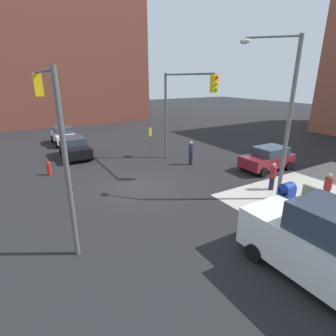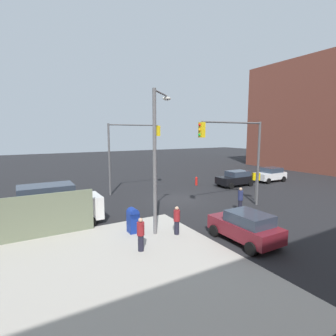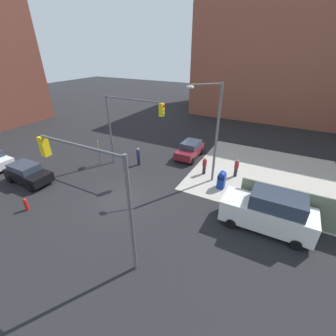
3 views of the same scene
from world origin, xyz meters
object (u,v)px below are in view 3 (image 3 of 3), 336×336
(traffic_signal_se_corner, at_px, (93,183))
(hatchback_maroon, at_px, (190,150))
(sedan_black, at_px, (28,173))
(pedestrian_waiting, at_px, (204,166))
(traffic_signal_nw_corner, at_px, (129,119))
(mailbox_blue, at_px, (222,179))
(van_white_delivery, at_px, (269,212))
(street_lamp_corner, at_px, (213,128))
(pedestrian_walking_north, at_px, (138,156))
(pedestrian_crossing, at_px, (236,168))
(fire_hydrant, at_px, (26,204))

(traffic_signal_se_corner, height_order, hatchback_maroon, traffic_signal_se_corner)
(sedan_black, bearing_deg, traffic_signal_se_corner, -14.13)
(traffic_signal_se_corner, xyz_separation_m, pedestrian_waiting, (1.73, 11.00, -3.79))
(traffic_signal_nw_corner, bearing_deg, mailbox_blue, 3.39)
(sedan_black, bearing_deg, van_white_delivery, 10.96)
(street_lamp_corner, relative_size, pedestrian_walking_north, 4.49)
(traffic_signal_nw_corner, xyz_separation_m, pedestrian_crossing, (9.04, 2.90, -3.80))
(traffic_signal_nw_corner, distance_m, van_white_delivery, 12.99)
(sedan_black, height_order, pedestrian_walking_north, pedestrian_walking_north)
(street_lamp_corner, distance_m, fire_hydrant, 14.54)
(fire_hydrant, bearing_deg, mailbox_blue, 39.40)
(mailbox_blue, height_order, hatchback_maroon, hatchback_maroon)
(street_lamp_corner, xyz_separation_m, hatchback_maroon, (-3.27, 3.62, -3.86))
(sedan_black, distance_m, pedestrian_waiting, 15.07)
(fire_hydrant, bearing_deg, street_lamp_corner, 44.43)
(traffic_signal_se_corner, xyz_separation_m, pedestrian_walking_north, (-4.47, 9.70, -3.69))
(traffic_signal_nw_corner, height_order, fire_hydrant, traffic_signal_nw_corner)
(fire_hydrant, bearing_deg, pedestrian_waiting, 49.31)
(traffic_signal_se_corner, bearing_deg, pedestrian_waiting, 81.07)
(traffic_signal_se_corner, bearing_deg, fire_hydrant, 177.70)
(street_lamp_corner, xyz_separation_m, van_white_delivery, (5.08, -3.74, -3.42))
(sedan_black, bearing_deg, pedestrian_walking_north, 47.42)
(fire_hydrant, distance_m, pedestrian_waiting, 14.12)
(traffic_signal_nw_corner, height_order, mailbox_blue, traffic_signal_nw_corner)
(fire_hydrant, bearing_deg, pedestrian_crossing, 44.51)
(mailbox_blue, distance_m, sedan_black, 16.09)
(traffic_signal_nw_corner, distance_m, mailbox_blue, 9.31)
(hatchback_maroon, bearing_deg, fire_hydrant, -116.49)
(traffic_signal_nw_corner, relative_size, pedestrian_crossing, 3.94)
(traffic_signal_se_corner, bearing_deg, van_white_delivery, 39.87)
(traffic_signal_se_corner, xyz_separation_m, street_lamp_corner, (2.46, 10.04, 0.08))
(van_white_delivery, bearing_deg, traffic_signal_se_corner, -140.13)
(sedan_black, relative_size, pedestrian_crossing, 2.48)
(fire_hydrant, bearing_deg, traffic_signal_se_corner, -2.30)
(mailbox_blue, height_order, pedestrian_walking_north, pedestrian_walking_north)
(traffic_signal_nw_corner, relative_size, pedestrian_walking_north, 3.65)
(traffic_signal_nw_corner, distance_m, hatchback_maroon, 7.18)
(van_white_delivery, bearing_deg, hatchback_maroon, 138.59)
(traffic_signal_nw_corner, distance_m, street_lamp_corner, 7.25)
(pedestrian_walking_north, bearing_deg, van_white_delivery, 93.89)
(fire_hydrant, relative_size, sedan_black, 0.23)
(sedan_black, distance_m, pedestrian_walking_north, 9.46)
(pedestrian_waiting, bearing_deg, mailbox_blue, -106.98)
(pedestrian_walking_north, bearing_deg, street_lamp_corner, 112.51)
(van_white_delivery, xyz_separation_m, pedestrian_crossing, (-3.21, 5.60, -0.43))
(mailbox_blue, bearing_deg, traffic_signal_nw_corner, -176.61)
(street_lamp_corner, xyz_separation_m, pedestrian_waiting, (-0.74, 0.96, -3.87))
(street_lamp_corner, bearing_deg, fire_hydrant, -135.57)
(mailbox_blue, xyz_separation_m, sedan_black, (-14.60, -6.76, 0.08))
(sedan_black, height_order, van_white_delivery, van_white_delivery)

